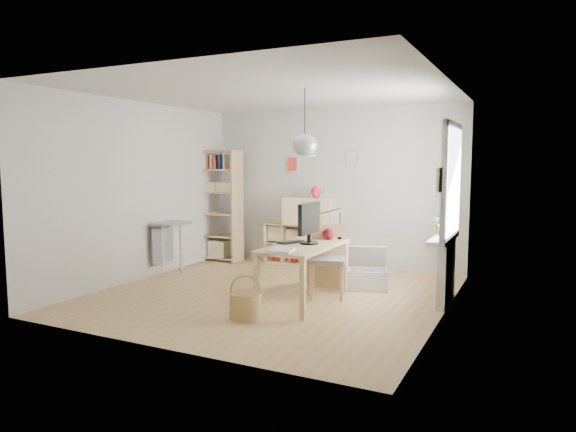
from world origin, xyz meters
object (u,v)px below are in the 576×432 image
at_px(tall_bookshelf, 219,201).
at_px(drawer_chest, 307,211).
at_px(storage_chest, 368,275).
at_px(desk, 304,252).
at_px(cube_shelf, 303,248).
at_px(chair, 327,256).
at_px(monitor, 309,221).

height_order(tall_bookshelf, drawer_chest, tall_bookshelf).
bearing_deg(drawer_chest, storage_chest, -52.53).
distance_m(desk, drawer_chest, 2.40).
bearing_deg(drawer_chest, cube_shelf, 136.31).
xyz_separation_m(chair, storage_chest, (0.37, 0.63, -0.35)).
xyz_separation_m(storage_chest, drawer_chest, (-1.46, 1.12, 0.76)).
bearing_deg(chair, desk, -126.36).
xyz_separation_m(desk, drawer_chest, (-0.95, 2.19, 0.29)).
distance_m(tall_bookshelf, storage_chest, 3.35).
bearing_deg(drawer_chest, chair, -73.24).
relative_size(cube_shelf, monitor, 2.31).
relative_size(storage_chest, drawer_chest, 0.94).
bearing_deg(tall_bookshelf, storage_chest, -15.84).
relative_size(desk, chair, 1.58).
distance_m(cube_shelf, monitor, 2.52).
xyz_separation_m(tall_bookshelf, drawer_chest, (1.64, 0.24, -0.14)).
xyz_separation_m(desk, chair, (0.14, 0.43, -0.11)).
xyz_separation_m(cube_shelf, chair, (1.17, -1.80, 0.24)).
xyz_separation_m(chair, drawer_chest, (-1.09, 1.76, 0.41)).
bearing_deg(monitor, cube_shelf, 114.66).
bearing_deg(cube_shelf, desk, -65.39).
relative_size(tall_bookshelf, storage_chest, 2.65).
height_order(desk, drawer_chest, drawer_chest).
height_order(cube_shelf, tall_bookshelf, tall_bookshelf).
xyz_separation_m(cube_shelf, drawer_chest, (0.08, -0.04, 0.65)).
bearing_deg(desk, storage_chest, 64.18).
distance_m(chair, drawer_chest, 2.11).
height_order(cube_shelf, storage_chest, cube_shelf).
distance_m(desk, cube_shelf, 2.48).
bearing_deg(chair, drawer_chest, 103.87).
relative_size(tall_bookshelf, monitor, 3.30).
xyz_separation_m(desk, storage_chest, (0.52, 1.07, -0.47)).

